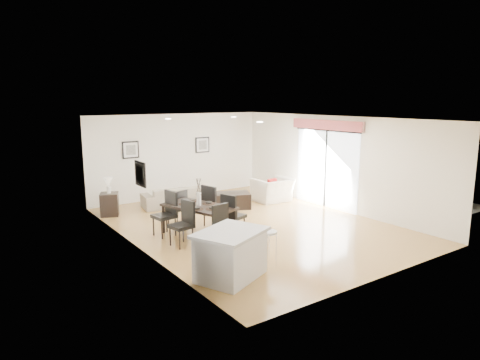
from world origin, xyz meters
TOP-DOWN VIEW (x-y plane):
  - ground at (0.00, 0.00)m, footprint 8.00×8.00m
  - wall_back at (0.00, 4.00)m, footprint 6.00×0.04m
  - wall_front at (0.00, -4.00)m, footprint 6.00×0.04m
  - wall_left at (-3.00, 0.00)m, footprint 0.04×8.00m
  - wall_right at (3.00, 0.00)m, footprint 0.04×8.00m
  - ceiling at (0.00, 0.00)m, footprint 6.00×8.00m
  - sofa at (-0.64, 2.88)m, footprint 2.13×1.10m
  - armchair at (2.09, 1.69)m, footprint 1.14×1.00m
  - courtyard_plant_a at (5.79, -0.03)m, footprint 0.72×0.65m
  - courtyard_plant_b at (5.53, 0.82)m, footprint 0.43×0.43m
  - dining_table at (-1.48, 0.03)m, footprint 1.37×1.92m
  - dining_chair_wnear at (-2.09, -0.39)m, footprint 0.51×0.51m
  - dining_chair_wfar at (-2.08, 0.47)m, footprint 0.53×0.53m
  - dining_chair_enear at (-0.87, -0.43)m, footprint 0.56×0.56m
  - dining_chair_efar at (-0.88, 0.43)m, footprint 0.58×0.58m
  - dining_chair_head at (-1.49, -1.05)m, footprint 0.48×0.48m
  - dining_chair_foot at (-1.46, 1.11)m, footprint 0.50×0.50m
  - vase at (-1.48, 0.03)m, footprint 0.79×1.24m
  - coffee_table at (0.53, 1.73)m, footprint 1.31×1.09m
  - side_table at (-2.66, 2.94)m, footprint 0.62×0.62m
  - table_lamp at (-2.66, 2.94)m, footprint 0.23×0.23m
  - cushion at (1.99, 1.59)m, footprint 0.34×0.13m
  - kitchen_island at (-2.23, -2.43)m, footprint 1.53×1.38m
  - bar_stool at (-1.37, -2.43)m, footprint 0.33×0.33m
  - framed_print_back_left at (-1.60, 3.97)m, footprint 0.52×0.04m
  - framed_print_back_right at (0.90, 3.97)m, footprint 0.52×0.04m
  - framed_print_left_wall at (-2.97, -0.20)m, footprint 0.04×0.52m
  - sliding_door at (2.96, 0.30)m, footprint 0.12×2.70m
  - courtyard at (6.16, 0.87)m, footprint 6.00×6.00m

SIDE VIEW (x-z plane):
  - ground at x=0.00m, z-range 0.00..0.00m
  - coffee_table at x=0.53m, z-range 0.00..0.45m
  - sofa at x=-0.64m, z-range 0.00..0.59m
  - courtyard_plant_b at x=5.53m, z-range 0.00..0.62m
  - side_table at x=-2.66m, z-range 0.00..0.63m
  - armchair at x=2.09m, z-range 0.00..0.72m
  - courtyard_plant_a at x=5.79m, z-range 0.00..0.73m
  - kitchen_island at x=-2.23m, z-range 0.01..0.88m
  - dining_chair_foot at x=-1.46m, z-range 0.05..0.94m
  - dining_chair_head at x=-1.49m, z-range 0.06..1.01m
  - dining_chair_wnear at x=-2.09m, z-range 0.06..1.05m
  - dining_chair_enear at x=-0.87m, z-range 0.06..1.06m
  - cushion at x=1.99m, z-range 0.41..0.74m
  - dining_chair_wfar at x=-2.08m, z-range 0.06..1.11m
  - dining_chair_efar at x=-0.88m, z-range 0.06..1.12m
  - bar_stool at x=-1.37m, z-range 0.26..0.97m
  - dining_table at x=-1.48m, z-range 0.29..1.01m
  - table_lamp at x=-2.66m, z-range 0.70..1.13m
  - courtyard at x=6.16m, z-range -0.08..1.92m
  - vase at x=-1.48m, z-range 0.64..1.30m
  - wall_back at x=0.00m, z-range 0.00..2.70m
  - wall_front at x=0.00m, z-range 0.00..2.70m
  - wall_left at x=-3.00m, z-range 0.00..2.70m
  - wall_right at x=3.00m, z-range 0.00..2.70m
  - framed_print_back_left at x=-1.60m, z-range 1.39..1.91m
  - framed_print_back_right at x=0.90m, z-range 1.39..1.91m
  - framed_print_left_wall at x=-2.97m, z-range 1.39..1.91m
  - sliding_door at x=2.96m, z-range 0.38..2.95m
  - ceiling at x=0.00m, z-range 2.69..2.71m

